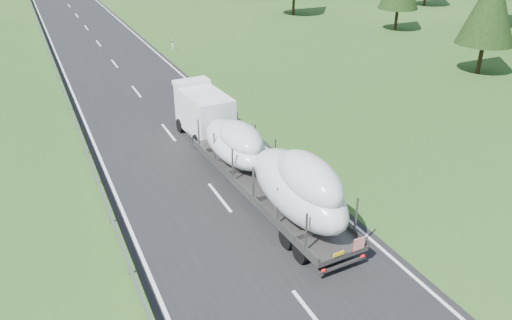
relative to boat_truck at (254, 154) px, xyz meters
name	(u,v)px	position (x,y,z in m)	size (l,w,h in m)	color
ground	(220,198)	(-1.88, -0.02, -2.00)	(400.00, 400.00, 0.00)	#274B19
boat_truck	(254,154)	(0.00, 0.00, 0.00)	(3.08, 17.30, 3.96)	white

